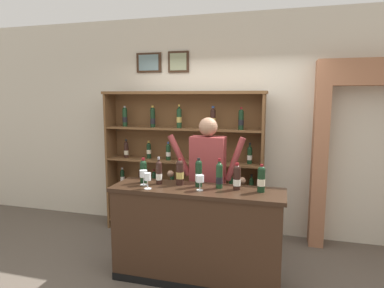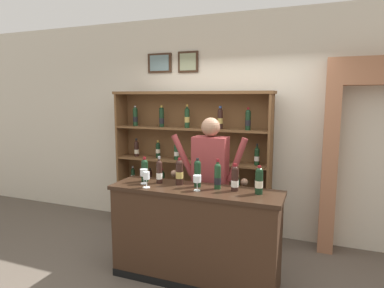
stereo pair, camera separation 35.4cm
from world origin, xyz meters
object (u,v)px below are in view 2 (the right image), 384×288
at_px(tasting_bottle_super_tuscan, 179,172).
at_px(wine_glass_right, 197,179).
at_px(tasting_bottle_grappa, 145,170).
at_px(wine_shelf, 191,160).
at_px(wine_glass_spare, 144,173).
at_px(tasting_bottle_bianco, 259,180).
at_px(wine_glass_center, 146,176).
at_px(tasting_bottle_chianti, 235,178).
at_px(tasting_bottle_riserva, 218,176).
at_px(tasting_bottle_rosso, 197,173).
at_px(shopkeeper, 210,174).
at_px(tasting_bottle_brunello, 159,172).
at_px(tasting_counter, 195,235).

height_order(tasting_bottle_super_tuscan, wine_glass_right, tasting_bottle_super_tuscan).
bearing_deg(tasting_bottle_grappa, wine_glass_right, -11.18).
bearing_deg(wine_shelf, wine_glass_spare, -92.69).
height_order(tasting_bottle_bianco, wine_glass_center, tasting_bottle_bianco).
bearing_deg(wine_glass_spare, tasting_bottle_chianti, 5.51).
bearing_deg(tasting_bottle_riserva, tasting_bottle_grappa, -179.48).
height_order(tasting_bottle_riserva, wine_glass_right, tasting_bottle_riserva).
xyz_separation_m(tasting_bottle_rosso, tasting_bottle_chianti, (0.40, -0.00, -0.02)).
xyz_separation_m(tasting_bottle_rosso, wine_glass_center, (-0.48, -0.22, -0.03)).
distance_m(wine_shelf, shopkeeper, 0.88).
xyz_separation_m(tasting_bottle_bianco, wine_glass_right, (-0.60, -0.11, -0.02)).
xyz_separation_m(wine_shelf, tasting_bottle_bianco, (1.17, -1.16, 0.09)).
xyz_separation_m(tasting_bottle_rosso, wine_glass_spare, (-0.58, -0.10, -0.03)).
bearing_deg(tasting_bottle_brunello, tasting_bottle_rosso, 1.34).
bearing_deg(tasting_bottle_riserva, wine_glass_center, -161.91).
relative_size(shopkeeper, wine_glass_right, 10.90).
bearing_deg(tasting_bottle_super_tuscan, tasting_counter, -21.95).
height_order(tasting_bottle_grappa, tasting_bottle_brunello, tasting_bottle_brunello).
height_order(tasting_bottle_chianti, wine_glass_center, tasting_bottle_chianti).
xyz_separation_m(tasting_bottle_super_tuscan, tasting_bottle_rosso, (0.21, -0.02, 0.01)).
xyz_separation_m(shopkeeper, tasting_bottle_chianti, (0.40, -0.43, 0.08)).
bearing_deg(tasting_bottle_chianti, tasting_bottle_super_tuscan, 178.12).
relative_size(tasting_bottle_brunello, wine_glass_right, 1.89).
bearing_deg(wine_glass_right, wine_glass_spare, 176.58).
bearing_deg(tasting_bottle_bianco, tasting_bottle_rosso, 177.77).
bearing_deg(shopkeeper, tasting_bottle_grappa, -145.29).
bearing_deg(tasting_bottle_grappa, tasting_bottle_riserva, 0.52).
height_order(tasting_bottle_riserva, tasting_bottle_chianti, tasting_bottle_riserva).
xyz_separation_m(tasting_counter, tasting_bottle_rosso, (0.00, 0.07, 0.65)).
relative_size(tasting_bottle_super_tuscan, wine_glass_right, 1.84).
bearing_deg(tasting_bottle_super_tuscan, wine_glass_right, -30.45).
height_order(tasting_counter, shopkeeper, shopkeeper).
xyz_separation_m(tasting_counter, tasting_bottle_chianti, (0.40, 0.06, 0.63)).
xyz_separation_m(tasting_counter, tasting_bottle_riserva, (0.22, 0.07, 0.64)).
bearing_deg(wine_shelf, tasting_bottle_brunello, -85.88).
distance_m(tasting_bottle_grappa, tasting_bottle_bianco, 1.27).
xyz_separation_m(tasting_counter, wine_glass_spare, (-0.58, -0.03, 0.62)).
xyz_separation_m(tasting_bottle_riserva, tasting_bottle_bianco, (0.43, -0.03, -0.00)).
relative_size(tasting_bottle_grappa, tasting_bottle_riserva, 0.89).
relative_size(wine_shelf, tasting_bottle_rosso, 7.53).
xyz_separation_m(shopkeeper, tasting_bottle_bianco, (0.65, -0.45, 0.09)).
bearing_deg(wine_glass_spare, tasting_bottle_riserva, 7.34).
relative_size(tasting_bottle_rosso, tasting_bottle_bianco, 1.09).
distance_m(tasting_bottle_rosso, tasting_bottle_riserva, 0.22).
bearing_deg(wine_glass_right, tasting_bottle_rosso, 109.22).
bearing_deg(tasting_bottle_brunello, tasting_bottle_grappa, 178.10).
bearing_deg(wine_shelf, tasting_bottle_bianco, -44.90).
height_order(wine_shelf, tasting_bottle_bianco, wine_shelf).
xyz_separation_m(wine_shelf, shopkeeper, (0.52, -0.71, -0.00)).
bearing_deg(tasting_bottle_super_tuscan, tasting_bottle_rosso, -4.19).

